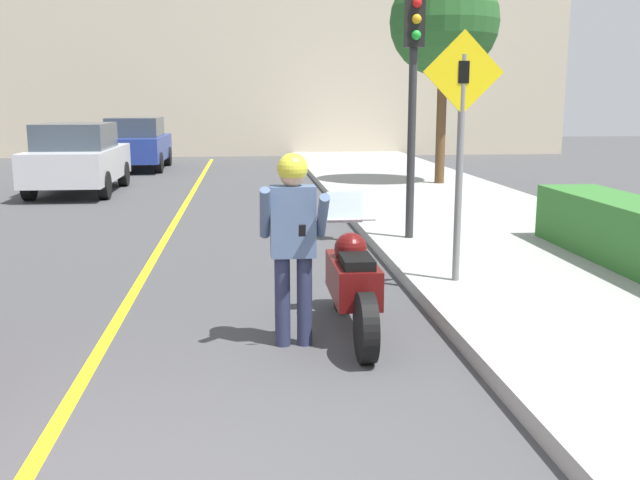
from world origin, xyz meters
TOP-DOWN VIEW (x-y plane):
  - sidewalk_curb at (4.80, 4.00)m, footprint 4.40×44.00m
  - road_center_line at (-0.60, 6.00)m, footprint 0.12×36.00m
  - building_backdrop at (0.00, 26.00)m, footprint 28.00×1.20m
  - motorcycle at (1.72, 2.84)m, footprint 0.62×2.18m
  - person_biker at (1.14, 2.53)m, footprint 0.59×0.48m
  - crossing_sign at (3.12, 4.12)m, footprint 0.91×0.08m
  - traffic_light at (3.18, 6.75)m, footprint 0.26×0.30m
  - street_tree at (5.59, 13.93)m, footprint 2.67×2.67m
  - parked_car_silver at (-3.31, 14.06)m, footprint 1.88×4.20m
  - parked_car_blue at (-2.81, 20.11)m, footprint 1.88×4.20m

SIDE VIEW (x-z plane):
  - road_center_line at x=-0.60m, z-range 0.00..0.01m
  - sidewalk_curb at x=4.80m, z-range 0.00..0.16m
  - motorcycle at x=1.72m, z-range -0.15..1.14m
  - parked_car_silver at x=-3.31m, z-range 0.02..1.70m
  - parked_car_blue at x=-2.81m, z-range 0.02..1.70m
  - person_biker at x=1.14m, z-range 0.20..1.95m
  - crossing_sign at x=3.12m, z-range 0.44..3.24m
  - traffic_light at x=3.18m, z-range 0.86..4.42m
  - building_backdrop at x=0.00m, z-range 0.00..8.00m
  - street_tree at x=5.59m, z-range 1.44..6.73m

